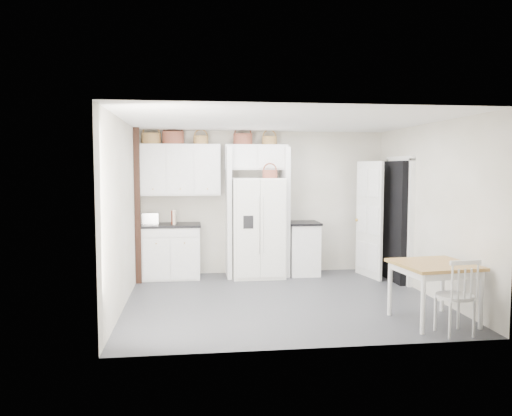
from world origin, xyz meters
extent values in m
plane|color=#45454B|center=(0.00, 0.00, 0.00)|extent=(4.50, 4.50, 0.00)
plane|color=white|center=(0.00, 0.00, 2.60)|extent=(4.50, 4.50, 0.00)
plane|color=#ADA891|center=(0.00, 2.00, 1.30)|extent=(4.50, 0.00, 4.50)
plane|color=#ADA891|center=(-2.25, 0.00, 1.30)|extent=(0.00, 4.00, 4.00)
plane|color=#ADA891|center=(2.25, 0.00, 1.30)|extent=(0.00, 4.00, 4.00)
cube|color=white|center=(-0.15, 1.62, 0.88)|extent=(0.91, 0.73, 1.76)
cube|color=white|center=(-1.67, 1.70, 0.46)|extent=(0.99, 0.62, 0.91)
cube|color=white|center=(0.69, 1.70, 0.46)|extent=(0.52, 0.63, 0.92)
cube|color=olive|center=(1.70, -1.28, 0.37)|extent=(0.99, 0.99, 0.75)
cube|color=white|center=(1.72, -1.75, 0.45)|extent=(0.47, 0.43, 0.89)
cube|color=black|center=(-1.67, 1.70, 0.93)|extent=(1.03, 0.66, 0.04)
cube|color=black|center=(0.69, 1.70, 0.94)|extent=(0.56, 0.67, 0.04)
cube|color=silver|center=(-2.03, 1.69, 1.05)|extent=(0.29, 0.17, 0.20)
cube|color=#AE351E|center=(-1.63, 1.62, 1.07)|extent=(0.07, 0.16, 0.24)
cube|color=#F6E3C2|center=(-1.61, 1.62, 1.08)|extent=(0.06, 0.17, 0.25)
cylinder|color=brown|center=(-2.00, 1.83, 2.44)|extent=(0.33, 0.33, 0.19)
cylinder|color=brown|center=(-1.62, 1.83, 2.46)|extent=(0.37, 0.37, 0.22)
cylinder|color=brown|center=(-1.13, 1.83, 2.42)|extent=(0.26, 0.26, 0.15)
cylinder|color=brown|center=(-0.39, 1.83, 2.45)|extent=(0.34, 0.34, 0.19)
cylinder|color=brown|center=(0.09, 1.83, 2.43)|extent=(0.27, 0.27, 0.15)
cylinder|color=brown|center=(0.05, 1.52, 1.83)|extent=(0.26, 0.26, 0.14)
cube|color=white|center=(-1.50, 1.83, 1.90)|extent=(1.40, 0.34, 0.90)
cube|color=white|center=(-0.15, 1.83, 2.12)|extent=(1.12, 0.34, 0.45)
cube|color=white|center=(-0.66, 1.70, 1.15)|extent=(0.08, 0.60, 2.30)
cube|color=white|center=(0.36, 1.70, 1.15)|extent=(0.08, 0.60, 2.30)
cube|color=black|center=(-2.20, 1.35, 1.30)|extent=(0.09, 0.09, 2.60)
cube|color=black|center=(2.16, 1.00, 1.02)|extent=(0.18, 0.85, 2.05)
cube|color=white|center=(1.80, 1.33, 1.02)|extent=(0.21, 0.79, 2.05)
camera|label=1|loc=(-1.28, -7.09, 1.93)|focal=35.00mm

